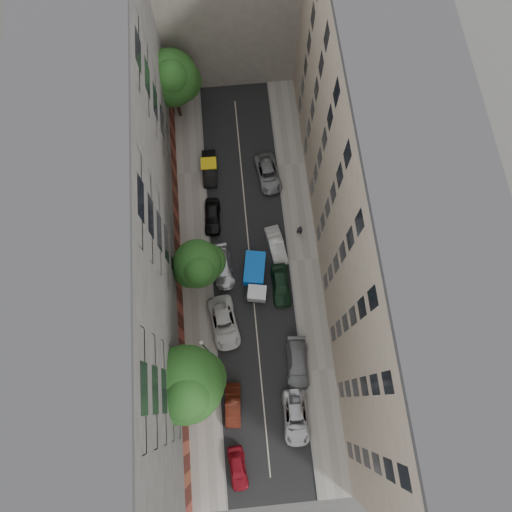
{
  "coord_description": "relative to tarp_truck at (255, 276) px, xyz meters",
  "views": [
    {
      "loc": [
        -0.68,
        -13.39,
        44.5
      ],
      "look_at": [
        0.48,
        -1.03,
        6.0
      ],
      "focal_mm": 32.0,
      "sensor_mm": 36.0,
      "label": 1
    }
  ],
  "objects": [
    {
      "name": "tarp_truck",
      "position": [
        0.0,
        0.0,
        0.0
      ],
      "size": [
        2.7,
        5.09,
        2.22
      ],
      "rotation": [
        0.0,
        0.0,
        -0.18
      ],
      "color": "black",
      "rests_on": "ground"
    },
    {
      "name": "car_right_1",
      "position": [
        3.18,
        -8.69,
        -0.5
      ],
      "size": [
        2.35,
        5.1,
        1.44
      ],
      "primitive_type": "imported",
      "rotation": [
        0.0,
        0.0,
        -0.07
      ],
      "color": "slate",
      "rests_on": "ground"
    },
    {
      "name": "tree_near",
      "position": [
        -6.35,
        -10.02,
        5.92
      ],
      "size": [
        6.33,
        6.21,
        10.5
      ],
      "color": "#382619",
      "rests_on": "sidewalk_left"
    },
    {
      "name": "road_surface",
      "position": [
        -0.36,
        1.58,
        -1.21
      ],
      "size": [
        8.0,
        44.0,
        0.02
      ],
      "primitive_type": "cube",
      "color": "black",
      "rests_on": "ground"
    },
    {
      "name": "building_right",
      "position": [
        10.64,
        1.58,
        8.78
      ],
      "size": [
        8.0,
        44.0,
        20.0
      ],
      "primitive_type": "cube",
      "color": "tan",
      "rests_on": "ground"
    },
    {
      "name": "car_left_0",
      "position": [
        -3.16,
        -17.15,
        -0.59
      ],
      "size": [
        1.8,
        3.83,
        1.27
      ],
      "primitive_type": "imported",
      "rotation": [
        0.0,
        0.0,
        0.08
      ],
      "color": "maroon",
      "rests_on": "ground"
    },
    {
      "name": "car_right_2",
      "position": [
        2.44,
        -1.02,
        -0.47
      ],
      "size": [
        1.78,
        4.42,
        1.51
      ],
      "primitive_type": "imported",
      "rotation": [
        0.0,
        0.0,
        -0.0
      ],
      "color": "black",
      "rests_on": "ground"
    },
    {
      "name": "car_left_4",
      "position": [
        -3.83,
        6.98,
        -0.52
      ],
      "size": [
        1.88,
        4.19,
        1.4
      ],
      "primitive_type": "imported",
      "rotation": [
        0.0,
        0.0,
        -0.06
      ],
      "color": "black",
      "rests_on": "ground"
    },
    {
      "name": "car_left_5",
      "position": [
        -3.77,
        12.58,
        -0.52
      ],
      "size": [
        1.56,
        4.3,
        1.41
      ],
      "primitive_type": "imported",
      "rotation": [
        0.0,
        0.0,
        -0.02
      ],
      "color": "black",
      "rests_on": "ground"
    },
    {
      "name": "car_left_2",
      "position": [
        -3.41,
        -4.22,
        -0.48
      ],
      "size": [
        3.19,
        5.65,
        1.49
      ],
      "primitive_type": "imported",
      "rotation": [
        0.0,
        0.0,
        0.14
      ],
      "color": "silver",
      "rests_on": "ground"
    },
    {
      "name": "ground",
      "position": [
        -0.36,
        1.58,
        -1.22
      ],
      "size": [
        120.0,
        120.0,
        0.0
      ],
      "primitive_type": "plane",
      "color": "#4C4C49",
      "rests_on": "ground"
    },
    {
      "name": "car_right_3",
      "position": [
        2.44,
        3.18,
        -0.53
      ],
      "size": [
        2.15,
        4.4,
        1.39
      ],
      "primitive_type": "imported",
      "rotation": [
        0.0,
        0.0,
        0.17
      ],
      "color": "silver",
      "rests_on": "ground"
    },
    {
      "name": "sidewalk_left",
      "position": [
        -5.86,
        1.58,
        -1.15
      ],
      "size": [
        3.0,
        44.0,
        0.15
      ],
      "primitive_type": "cube",
      "color": "gray",
      "rests_on": "ground"
    },
    {
      "name": "tree_mid",
      "position": [
        -5.09,
        0.47,
        3.86
      ],
      "size": [
        4.83,
        4.48,
        7.43
      ],
      "color": "#382619",
      "rests_on": "sidewalk_left"
    },
    {
      "name": "tree_far",
      "position": [
        -6.58,
        19.92,
        4.92
      ],
      "size": [
        5.87,
        5.68,
        9.12
      ],
      "color": "#382619",
      "rests_on": "sidewalk_left"
    },
    {
      "name": "pedestrian",
      "position": [
        4.97,
        4.48,
        -0.18
      ],
      "size": [
        0.74,
        0.58,
        1.79
      ],
      "primitive_type": "imported",
      "rotation": [
        0.0,
        0.0,
        2.89
      ],
      "color": "black",
      "rests_on": "sidewalk_right"
    },
    {
      "name": "lamp_post",
      "position": [
        -5.05,
        -6.79,
        3.28
      ],
      "size": [
        0.36,
        0.36,
        7.17
      ],
      "color": "#17532A",
      "rests_on": "sidewalk_left"
    },
    {
      "name": "sidewalk_right",
      "position": [
        5.14,
        1.58,
        -1.15
      ],
      "size": [
        3.0,
        44.0,
        0.15
      ],
      "primitive_type": "cube",
      "color": "gray",
      "rests_on": "ground"
    },
    {
      "name": "building_left",
      "position": [
        -11.36,
        1.58,
        8.78
      ],
      "size": [
        8.0,
        44.0,
        20.0
      ],
      "primitive_type": "cube",
      "color": "#454240",
      "rests_on": "ground"
    },
    {
      "name": "car_right_4",
      "position": [
        2.44,
        11.38,
        -0.54
      ],
      "size": [
        2.86,
        5.15,
        1.36
      ],
      "primitive_type": "imported",
      "rotation": [
        0.0,
        0.0,
        0.12
      ],
      "color": "slate",
      "rests_on": "ground"
    },
    {
      "name": "car_left_3",
      "position": [
        -3.16,
        1.38,
        -0.54
      ],
      "size": [
        2.39,
        4.86,
        1.36
      ],
      "primitive_type": "imported",
      "rotation": [
        0.0,
        0.0,
        0.11
      ],
      "color": "#B5B6BA",
      "rests_on": "ground"
    },
    {
      "name": "car_left_1",
      "position": [
        -3.16,
        -11.82,
        -0.56
      ],
      "size": [
        1.67,
        4.07,
        1.31
      ],
      "primitive_type": "imported",
      "rotation": [
        0.0,
        0.0,
        -0.07
      ],
      "color": "#4C1A0F",
      "rests_on": "ground"
    },
    {
      "name": "car_right_0",
      "position": [
        2.44,
        -13.42,
        -0.52
      ],
      "size": [
        2.49,
        5.11,
        1.4
      ],
      "primitive_type": "imported",
      "rotation": [
        0.0,
        0.0,
        -0.03
      ],
      "color": "silver",
      "rests_on": "ground"
    }
  ]
}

